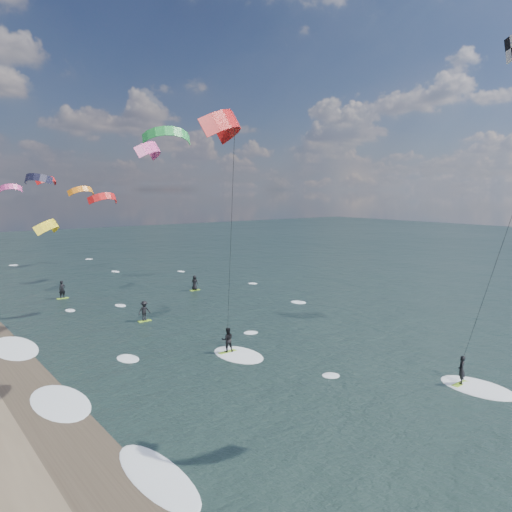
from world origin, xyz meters
TOP-DOWN VIEW (x-y plane):
  - ground at (0.00, 0.00)m, footprint 260.00×260.00m
  - wet_sand_strip at (-12.00, 10.00)m, footprint 3.00×240.00m
  - kitesurfer_near_b at (-2.39, 12.08)m, footprint 6.94×9.14m
  - far_kitesurfers at (1.18, 32.33)m, footprint 13.63×13.48m
  - bg_kite_field at (0.39, 52.53)m, footprint 14.17×67.18m
  - shoreline_surf at (-10.80, 14.75)m, footprint 2.40×79.40m

SIDE VIEW (x-z plane):
  - ground at x=0.00m, z-range 0.00..0.00m
  - shoreline_surf at x=-10.80m, z-range -0.06..0.06m
  - wet_sand_strip at x=-12.00m, z-range 0.00..0.01m
  - far_kitesurfers at x=1.18m, z-range -0.04..1.75m
  - kitesurfer_near_b at x=-2.39m, z-range 2.23..17.32m
  - bg_kite_field at x=0.39m, z-range 7.38..16.47m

